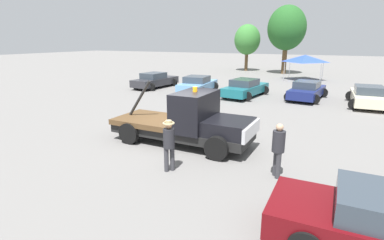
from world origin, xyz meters
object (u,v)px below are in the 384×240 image
Objects in this scene: parked_car_charcoal at (155,80)px; tree_left at (287,28)px; tow_truck at (189,122)px; parked_car_teal at (245,88)px; tree_center at (247,40)px; person_near_truck at (278,147)px; parked_car_cream at (368,96)px; person_at_hood at (169,142)px; parked_car_navy at (307,91)px; canopy_tent_blue at (305,58)px; parked_car_skyblue at (198,84)px.

tree_left is (8.25, 16.64, 4.82)m from parked_car_charcoal.
tow_truck is 11.37m from parked_car_teal.
person_near_truck is at bearing -72.03° from tree_center.
parked_car_cream is (7.99, 0.21, -0.00)m from parked_car_teal.
parked_car_cream is at bearing 59.46° from tow_truck.
tow_truck is 0.96× the size of tree_center.
person_near_truck is at bearing -120.79° from person_at_hood.
tow_truck reaches higher than parked_car_charcoal.
parked_car_charcoal is at bearing 97.39° from parked_car_navy.
parked_car_teal is at bearing -103.09° from canopy_tent_blue.
parked_car_skyblue is 1.01× the size of parked_car_cream.
tree_center is at bearing -3.21° from parked_car_charcoal.
parked_car_navy is at bearing -82.50° from canopy_tent_blue.
parked_car_teal is (-1.57, 13.87, -0.36)m from person_at_hood.
parked_car_skyblue is at bearing -27.81° from person_at_hood.
parked_car_teal is at bearing -88.44° from parked_car_charcoal.
tree_left reaches higher than parked_car_teal.
person_at_hood reaches higher than parked_car_navy.
person_at_hood is at bearing -76.56° from tow_truck.
tree_center is (-7.02, 32.66, 3.10)m from person_at_hood.
canopy_tent_blue reaches higher than parked_car_skyblue.
person_at_hood is at bearing -92.69° from canopy_tent_blue.
tow_truck is 3.45× the size of person_at_hood.
parked_car_navy is 3.79m from parked_car_cream.
person_near_truck is 18.88m from parked_car_charcoal.
canopy_tent_blue is at bearing -34.14° from parked_car_skyblue.
parked_car_navy is at bearing -70.45° from parked_car_teal.
parked_car_charcoal is at bearing -134.85° from canopy_tent_blue.
parked_car_teal and parked_car_cream have the same top height.
parked_car_teal is at bearing 89.00° from parked_car_cream.
tow_truck is 29.02m from tree_left.
parked_car_teal is at bearing -43.06° from person_at_hood.
person_at_hood is 33.55m from tree_center.
parked_car_teal is at bearing -89.35° from tree_left.
tow_truck is 4.07m from person_near_truck.
parked_car_teal is 0.61× the size of tree_left.
tow_truck is at bearing -77.92° from tree_center.
parked_car_teal is (3.99, -0.10, -0.00)m from parked_car_skyblue.
person_near_truck reaches higher than parked_car_cream.
person_near_truck is 0.35× the size of parked_car_charcoal.
parked_car_skyblue and parked_car_navy have the same top height.
parked_car_teal is (-1.00, 11.32, -0.29)m from tow_truck.
person_at_hood is at bearing -13.15° from person_near_truck.
parked_car_skyblue is (-5.56, 13.97, -0.36)m from person_at_hood.
canopy_tent_blue is at bearing -39.65° from tree_center.
parked_car_teal is at bearing 107.89° from parked_car_navy.
parked_car_teal is 0.81× the size of tree_center.
tree_center is (-6.45, 30.12, 3.17)m from tow_truck.
parked_car_charcoal is 12.70m from parked_car_navy.
person_at_hood is 13.96m from parked_car_teal.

